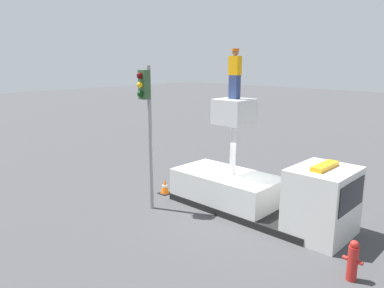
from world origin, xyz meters
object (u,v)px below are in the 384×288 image
traffic_cone_rear (165,187)px  worker (235,74)px  bucket_truck (259,191)px  fire_hydrant (353,261)px  traffic_light_pole (146,110)px

traffic_cone_rear → worker: bearing=15.3°
bucket_truck → traffic_cone_rear: bucket_truck is taller
fire_hydrant → traffic_cone_rear: fire_hydrant is taller
worker → fire_hydrant: size_ratio=1.61×
bucket_truck → fire_hydrant: size_ratio=6.17×
worker → traffic_light_pole: worker is taller
traffic_light_pole → traffic_cone_rear: (-0.80, 1.54, -3.43)m
traffic_light_pole → fire_hydrant: 7.95m
bucket_truck → traffic_light_pole: 4.91m
bucket_truck → fire_hydrant: 4.40m
worker → traffic_cone_rear: 5.55m
traffic_light_pole → fire_hydrant: bearing=3.9°
worker → traffic_light_pole: size_ratio=0.33×
bucket_truck → traffic_cone_rear: size_ratio=11.05×
fire_hydrant → traffic_cone_rear: 8.14m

